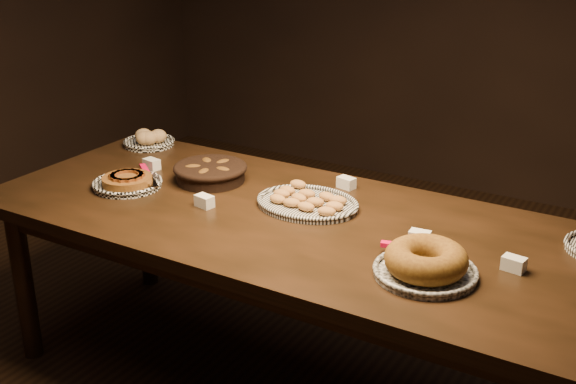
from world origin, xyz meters
The scene contains 7 objects.
buffet_table centered at (0.00, 0.00, 0.68)m, with size 2.40×1.00×0.75m.
apple_tart_plate centered at (-0.73, -0.08, 0.77)m, with size 0.29×0.32×0.05m.
madeleine_platter centered at (-0.01, 0.11, 0.77)m, with size 0.40×0.32×0.05m.
bundt_cake_plate centered at (0.58, -0.18, 0.79)m, with size 0.35×0.33×0.10m.
croissant_basket centered at (-0.48, 0.14, 0.79)m, with size 0.30×0.30×0.08m.
bread_roll_plate centered at (-1.02, 0.38, 0.78)m, with size 0.24×0.24×0.08m.
tent_cards centered at (0.04, 0.08, 0.77)m, with size 1.67×0.51×0.04m.
Camera 1 is at (1.22, -2.09, 1.81)m, focal length 45.00 mm.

